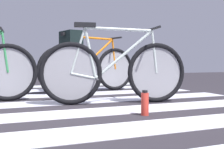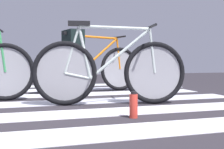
# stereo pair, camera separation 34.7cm
# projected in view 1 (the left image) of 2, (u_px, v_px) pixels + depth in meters

# --- Properties ---
(ground) EXTENTS (18.00, 14.00, 0.02)m
(ground) POSITION_uv_depth(u_px,v_px,m) (50.00, 112.00, 2.88)
(ground) COLOR #2A272D
(crosswalk_markings) EXTENTS (5.42, 6.52, 0.00)m
(crosswalk_markings) POSITION_uv_depth(u_px,v_px,m) (50.00, 115.00, 2.64)
(crosswalk_markings) COLOR silver
(crosswalk_markings) RESTS_ON ground
(bicycle_1_of_3) EXTENTS (1.72, 0.55, 0.93)m
(bicycle_1_of_3) POSITION_uv_depth(u_px,v_px,m) (115.00, 71.00, 3.36)
(bicycle_1_of_3) COLOR black
(bicycle_1_of_3) RESTS_ON ground
(bicycle_3_of_3) EXTENTS (1.71, 0.57, 0.93)m
(bicycle_3_of_3) POSITION_uv_depth(u_px,v_px,m) (89.00, 68.00, 4.62)
(bicycle_3_of_3) COLOR black
(bicycle_3_of_3) RESTS_ON ground
(cyclist_3_of_3) EXTENTS (0.39, 0.45, 0.96)m
(cyclist_3_of_3) POSITION_uv_depth(u_px,v_px,m) (71.00, 53.00, 4.44)
(cyclist_3_of_3) COLOR #A87A5B
(cyclist_3_of_3) RESTS_ON ground
(water_bottle) EXTENTS (0.07, 0.07, 0.23)m
(water_bottle) POSITION_uv_depth(u_px,v_px,m) (145.00, 103.00, 2.64)
(water_bottle) COLOR red
(water_bottle) RESTS_ON ground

